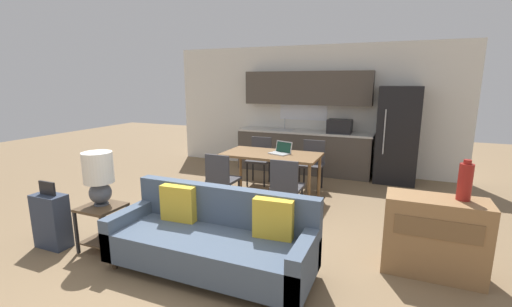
# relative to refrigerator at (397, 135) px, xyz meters

# --- Properties ---
(ground_plane) EXTENTS (20.00, 20.00, 0.00)m
(ground_plane) POSITION_rel_refrigerator_xyz_m (-1.86, -4.24, -0.93)
(ground_plane) COLOR #7F6647
(wall_back) EXTENTS (6.40, 0.07, 2.70)m
(wall_back) POSITION_rel_refrigerator_xyz_m (-1.86, 0.39, 0.42)
(wall_back) COLOR silver
(wall_back) RESTS_ON ground_plane
(kitchen_counter) EXTENTS (2.88, 0.65, 2.15)m
(kitchen_counter) POSITION_rel_refrigerator_xyz_m (-1.84, 0.09, -0.08)
(kitchen_counter) COLOR #4C443D
(kitchen_counter) RESTS_ON ground_plane
(refrigerator) EXTENTS (0.75, 0.72, 1.86)m
(refrigerator) POSITION_rel_refrigerator_xyz_m (0.00, 0.00, 0.00)
(refrigerator) COLOR black
(refrigerator) RESTS_ON ground_plane
(dining_table) EXTENTS (1.59, 0.83, 0.77)m
(dining_table) POSITION_rel_refrigerator_xyz_m (-1.90, -1.85, -0.23)
(dining_table) COLOR brown
(dining_table) RESTS_ON ground_plane
(couch) EXTENTS (2.14, 0.80, 0.83)m
(couch) POSITION_rel_refrigerator_xyz_m (-1.67, -4.19, -0.60)
(couch) COLOR #3D2D1E
(couch) RESTS_ON ground_plane
(side_table) EXTENTS (0.44, 0.44, 0.53)m
(side_table) POSITION_rel_refrigerator_xyz_m (-3.08, -4.31, -0.57)
(side_table) COLOR brown
(side_table) RESTS_ON ground_plane
(table_lamp) EXTENTS (0.33, 0.33, 0.63)m
(table_lamp) POSITION_rel_refrigerator_xyz_m (-3.11, -4.28, -0.04)
(table_lamp) COLOR #4C515B
(table_lamp) RESTS_ON side_table
(credenza) EXTENTS (0.95, 0.43, 0.81)m
(credenza) POSITION_rel_refrigerator_xyz_m (0.43, -3.40, -0.52)
(credenza) COLOR olive
(credenza) RESTS_ON ground_plane
(vase) EXTENTS (0.13, 0.13, 0.40)m
(vase) POSITION_rel_refrigerator_xyz_m (0.64, -3.36, 0.07)
(vase) COLOR maroon
(vase) RESTS_ON credenza
(dining_chair_far_right) EXTENTS (0.42, 0.42, 0.88)m
(dining_chair_far_right) POSITION_rel_refrigerator_xyz_m (-1.39, -1.08, -0.42)
(dining_chair_far_right) COLOR #38383D
(dining_chair_far_right) RESTS_ON ground_plane
(dining_chair_near_left) EXTENTS (0.43, 0.43, 0.88)m
(dining_chair_near_left) POSITION_rel_refrigerator_xyz_m (-2.41, -2.64, -0.42)
(dining_chair_near_left) COLOR #38383D
(dining_chair_near_left) RESTS_ON ground_plane
(dining_chair_far_left) EXTENTS (0.45, 0.45, 0.88)m
(dining_chair_far_left) POSITION_rel_refrigerator_xyz_m (-2.42, -1.11, -0.42)
(dining_chair_far_left) COLOR #38383D
(dining_chair_far_left) RESTS_ON ground_plane
(dining_chair_near_right) EXTENTS (0.43, 0.43, 0.88)m
(dining_chair_near_right) POSITION_rel_refrigerator_xyz_m (-1.39, -2.61, -0.42)
(dining_chair_near_right) COLOR #38383D
(dining_chair_near_right) RESTS_ON ground_plane
(laptop) EXTENTS (0.39, 0.35, 0.20)m
(laptop) POSITION_rel_refrigerator_xyz_m (-1.75, -1.80, -0.11)
(laptop) COLOR #B7BABC
(laptop) RESTS_ON dining_table
(suitcase) EXTENTS (0.41, 0.22, 0.81)m
(suitcase) POSITION_rel_refrigerator_xyz_m (-3.69, -4.50, -0.60)
(suitcase) COLOR #2D384C
(suitcase) RESTS_ON ground_plane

